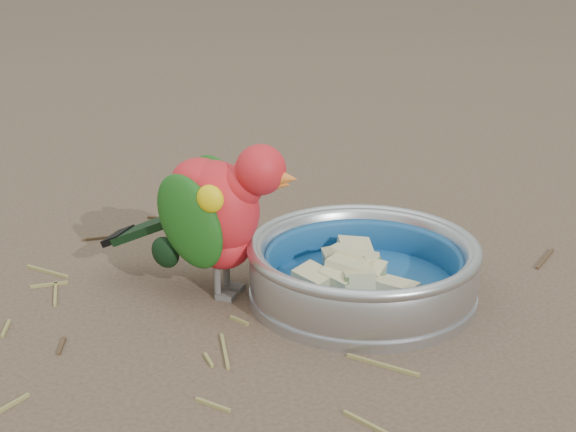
{
  "coord_description": "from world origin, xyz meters",
  "views": [
    {
      "loc": [
        -0.1,
        -0.73,
        0.4
      ],
      "look_at": [
        -0.0,
        0.11,
        0.08
      ],
      "focal_mm": 55.0,
      "sensor_mm": 36.0,
      "label": 1
    }
  ],
  "objects": [
    {
      "name": "ground",
      "position": [
        0.0,
        0.0,
        0.0
      ],
      "size": [
        60.0,
        60.0,
        0.0
      ],
      "primitive_type": "plane",
      "color": "brown"
    },
    {
      "name": "bowl_wall",
      "position": [
        0.07,
        0.07,
        0.04
      ],
      "size": [
        0.23,
        0.23,
        0.04
      ],
      "primitive_type": null,
      "color": "#B2B2BA",
      "rests_on": "food_bowl"
    },
    {
      "name": "ground_debris",
      "position": [
        -0.04,
        0.09,
        0.0
      ],
      "size": [
        0.9,
        0.8,
        0.01
      ],
      "primitive_type": null,
      "color": "olive",
      "rests_on": "ground"
    },
    {
      "name": "fruit_wedges",
      "position": [
        0.07,
        0.07,
        0.03
      ],
      "size": [
        0.14,
        0.14,
        0.03
      ],
      "primitive_type": null,
      "color": "#C9C08B",
      "rests_on": "food_bowl"
    },
    {
      "name": "food_bowl",
      "position": [
        0.07,
        0.07,
        0.01
      ],
      "size": [
        0.23,
        0.23,
        0.02
      ],
      "primitive_type": "cylinder",
      "color": "#B2B2BA",
      "rests_on": "ground"
    },
    {
      "name": "lory_parrot",
      "position": [
        -0.08,
        0.11,
        0.08
      ],
      "size": [
        0.22,
        0.17,
        0.16
      ],
      "primitive_type": null,
      "rotation": [
        0.0,
        0.0,
        -2.05
      ],
      "color": "red",
      "rests_on": "ground"
    }
  ]
}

